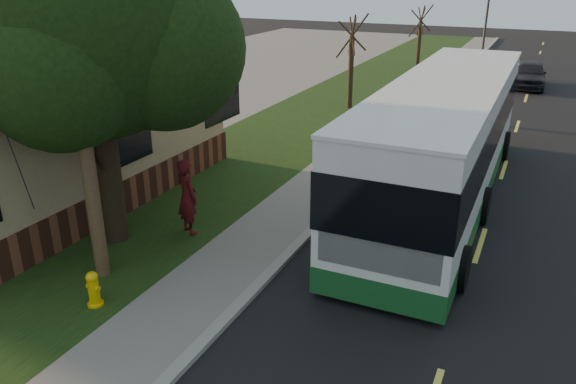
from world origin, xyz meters
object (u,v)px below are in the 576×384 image
Objects in this scene: leafy_tree at (96,23)px; dumpster at (19,171)px; transit_bus at (444,138)px; fire_hydrant at (94,289)px; bare_tree_near at (351,63)px; bare_tree_far at (419,39)px; skateboarder at (187,197)px; traffic_signal at (487,17)px; utility_pole at (73,62)px; distant_car at (529,74)px.

dumpster is at bearing 167.46° from leafy_tree.
transit_bus is 7.54× the size of dumpster.
dumpster is (-6.14, 3.67, 0.32)m from fire_hydrant.
bare_tree_near reaches higher than bare_tree_far.
dumpster is (-5.74, -26.33, -1.25)m from bare_tree_far.
fire_hydrant is 0.17× the size of bare_tree_near.
leafy_tree reaches higher than dumpster.
fire_hydrant is at bearing 120.16° from skateboarder.
traffic_signal is 31.80m from dumpster.
utility_pole is at bearing -89.34° from bare_tree_near.
traffic_signal is (3.10, 34.00, 2.73)m from fire_hydrant.
fire_hydrant is at bearing -89.24° from bare_tree_far.
bare_tree_near is 2.23× the size of skateboarder.
leafy_tree is 27.56m from bare_tree_far.
leafy_tree is 4.03× the size of skateboarder.
skateboarder is (-5.26, -4.92, -0.82)m from transit_bus.
traffic_signal is 8.08m from distant_car.
bare_tree_far is at bearing -131.19° from traffic_signal.
transit_bus is 3.02× the size of distant_car.
skateboarder reaches higher than fire_hydrant.
traffic_signal is 2.84× the size of skateboarder.
skateboarder is (-3.26, -30.47, -2.13)m from traffic_signal.
leafy_tree reaches higher than transit_bus.
traffic_signal is 30.72m from skateboarder.
fire_hydrant is at bearing -105.32° from distant_car.
traffic_signal is 0.43× the size of transit_bus.
dumpster is (-11.24, -4.78, -1.11)m from transit_bus.
bare_tree_far is 22.24m from transit_bus.
bare_tree_near is at bearing 90.66° from utility_pole.
bare_tree_near is at bearing -92.39° from bare_tree_far.
bare_tree_far reaches higher than transit_bus.
bare_tree_near reaches higher than skateboarder.
distant_car is at bearing -78.10° from skateboarder.
fire_hydrant is at bearing -87.14° from bare_tree_near.
bare_tree_near is at bearing 92.86° from fire_hydrant.
transit_bus is at bearing 41.01° from leafy_tree.
bare_tree_far reaches higher than dumpster.
distant_car is (7.18, 26.09, -3.90)m from utility_pole.
leafy_tree is at bearing 120.67° from fire_hydrant.
bare_tree_near is 16.52m from traffic_signal.
utility_pole is 33.26m from traffic_signal.
transit_bus is at bearing 23.04° from dumpster.
skateboarder is (0.24, -26.47, -0.97)m from bare_tree_far.
traffic_signal reaches higher than dumpster.
traffic_signal is at bearing 75.96° from bare_tree_near.
fire_hydrant is 0.13× the size of traffic_signal.
bare_tree_near is 1.01× the size of distant_car.
leafy_tree is at bearing -110.10° from distant_car.
utility_pole is 1.16× the size of leafy_tree.
bare_tree_far is 0.73× the size of traffic_signal.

